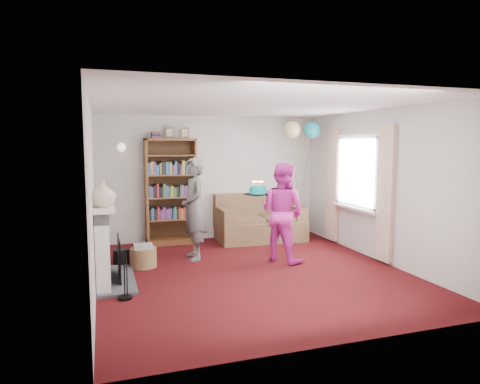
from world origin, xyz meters
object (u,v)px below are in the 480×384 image
object	(u,v)px
bookcase	(170,193)
person_striped	(194,209)
sofa	(259,223)
birthday_cake	(258,191)
person_magenta	(282,212)

from	to	relation	value
bookcase	person_striped	distance (m)	1.30
bookcase	sofa	world-z (taller)	bookcase
person_striped	birthday_cake	world-z (taller)	person_striped
bookcase	person_striped	world-z (taller)	bookcase
sofa	birthday_cake	bearing A→B (deg)	-109.69
bookcase	person_magenta	bearing A→B (deg)	-49.94
person_striped	person_magenta	size ratio (longest dim) A/B	1.05
person_striped	person_magenta	distance (m)	1.48
bookcase	person_striped	size ratio (longest dim) A/B	1.31
bookcase	person_magenta	xyz separation A→B (m)	(1.56, -1.85, -0.18)
bookcase	birthday_cake	world-z (taller)	bookcase
sofa	person_magenta	size ratio (longest dim) A/B	1.06
bookcase	sofa	xyz separation A→B (m)	(1.76, -0.23, -0.66)
person_striped	bookcase	bearing A→B (deg)	-174.31
person_magenta	sofa	bearing A→B (deg)	-40.57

